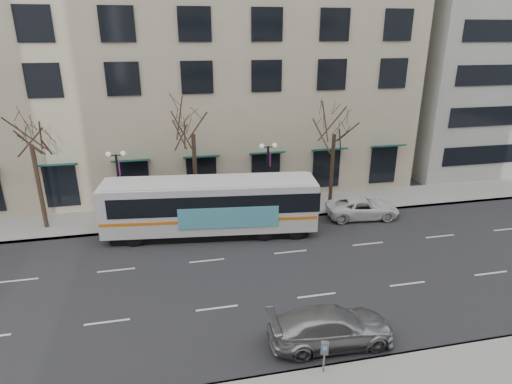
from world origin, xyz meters
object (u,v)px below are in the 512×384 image
object	(u,v)px
tree_far_right	(335,121)
city_bus	(212,205)
white_pickup	(362,208)
pay_station	(325,350)
tree_far_left	(29,130)
lamp_post_right	(268,175)
lamp_post_left	(119,185)
tree_far_mid	(192,120)
silver_car	(331,327)

from	to	relation	value
tree_far_right	city_bus	xyz separation A→B (m)	(-9.24, -3.02, -4.43)
white_pickup	pay_station	xyz separation A→B (m)	(-7.92, -13.50, 0.41)
tree_far_left	lamp_post_right	world-z (taller)	tree_far_left
city_bus	white_pickup	distance (m)	10.73
lamp_post_left	city_bus	distance (m)	6.31
tree_far_right	pay_station	bearing A→B (deg)	-112.04
tree_far_mid	pay_station	size ratio (longest dim) A/B	6.39
lamp_post_left	white_pickup	xyz separation A→B (m)	(16.39, -2.00, -2.24)
tree_far_left	silver_car	distance (m)	21.26
city_bus	tree_far_mid	bearing A→B (deg)	110.75
tree_far_left	tree_far_right	bearing A→B (deg)	0.00
tree_far_left	lamp_post_left	distance (m)	6.29
tree_far_mid	silver_car	size ratio (longest dim) A/B	1.61
lamp_post_left	city_bus	bearing A→B (deg)	-22.80
lamp_post_right	silver_car	distance (m)	14.04
white_pickup	tree_far_mid	bearing A→B (deg)	82.87
tree_far_right	lamp_post_right	xyz separation A→B (m)	(-4.99, -0.60, -3.48)
tree_far_left	city_bus	distance (m)	12.12
city_bus	silver_car	distance (m)	12.08
tree_far_right	lamp_post_right	world-z (taller)	tree_far_right
lamp_post_right	city_bus	distance (m)	4.98
lamp_post_left	pay_station	bearing A→B (deg)	-61.34
lamp_post_right	silver_car	world-z (taller)	lamp_post_right
lamp_post_right	white_pickup	bearing A→B (deg)	-17.38
tree_far_left	tree_far_right	size ratio (longest dim) A/B	1.03
lamp_post_right	tree_far_right	bearing A→B (deg)	6.85
tree_far_mid	lamp_post_right	bearing A→B (deg)	-6.83
tree_far_right	white_pickup	bearing A→B (deg)	-61.71
lamp_post_left	pay_station	xyz separation A→B (m)	(8.47, -15.50, -1.83)
city_bus	pay_station	bearing A→B (deg)	-71.54
lamp_post_left	white_pickup	size ratio (longest dim) A/B	1.03
lamp_post_right	city_bus	world-z (taller)	lamp_post_right
tree_far_mid	white_pickup	bearing A→B (deg)	-12.85
city_bus	pay_station	size ratio (longest dim) A/B	10.24
tree_far_mid	pay_station	xyz separation A→B (m)	(3.48, -16.10, -5.79)
silver_car	city_bus	bearing A→B (deg)	19.82
tree_far_mid	white_pickup	world-z (taller)	tree_far_mid
tree_far_right	pay_station	size ratio (longest dim) A/B	6.03
tree_far_right	white_pickup	world-z (taller)	tree_far_right
tree_far_mid	city_bus	size ratio (longest dim) A/B	0.62
tree_far_right	city_bus	bearing A→B (deg)	-161.93
city_bus	silver_car	xyz separation A→B (m)	(3.66, -11.45, -1.22)
tree_far_left	tree_far_right	world-z (taller)	tree_far_left
white_pickup	pay_station	bearing A→B (deg)	155.32
white_pickup	pay_station	distance (m)	15.66
tree_far_mid	lamp_post_right	size ratio (longest dim) A/B	1.64
tree_far_mid	lamp_post_right	distance (m)	6.41
tree_far_left	lamp_post_left	xyz separation A→B (m)	(5.01, -0.60, -3.75)
tree_far_left	lamp_post_right	xyz separation A→B (m)	(15.01, -0.60, -3.75)
tree_far_left	pay_station	distance (m)	21.73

